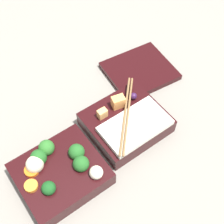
% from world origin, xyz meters
% --- Properties ---
extents(ground_plane, '(3.00, 3.00, 0.00)m').
position_xyz_m(ground_plane, '(0.00, 0.00, 0.00)').
color(ground_plane, gray).
extents(bento_tray_vegetable, '(0.17, 0.15, 0.07)m').
position_xyz_m(bento_tray_vegetable, '(-0.08, -0.01, 0.03)').
color(bento_tray_vegetable, black).
rests_on(bento_tray_vegetable, ground_plane).
extents(bento_tray_rice, '(0.17, 0.16, 0.07)m').
position_xyz_m(bento_tray_rice, '(0.10, 0.01, 0.02)').
color(bento_tray_rice, black).
rests_on(bento_tray_rice, ground_plane).
extents(bento_lid, '(0.19, 0.17, 0.02)m').
position_xyz_m(bento_lid, '(0.24, 0.13, 0.01)').
color(bento_lid, black).
rests_on(bento_lid, ground_plane).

